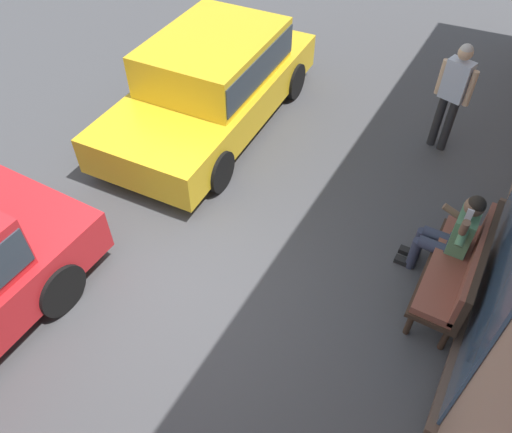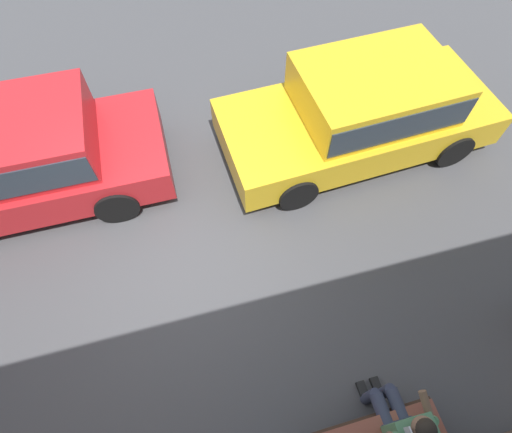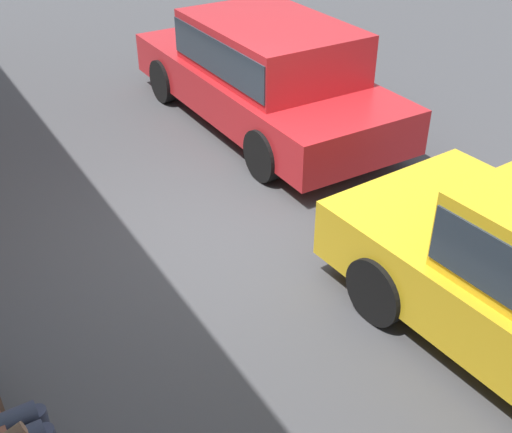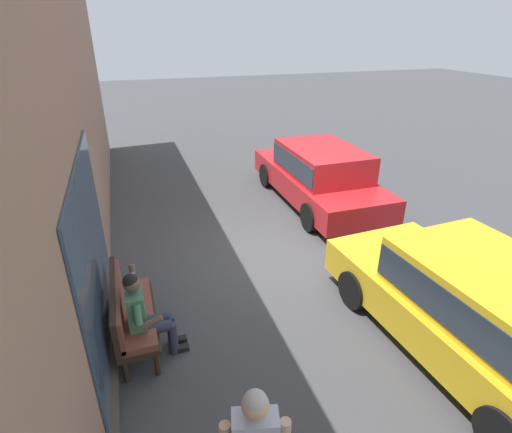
% 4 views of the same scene
% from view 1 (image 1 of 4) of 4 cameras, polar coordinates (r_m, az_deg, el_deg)
% --- Properties ---
extents(ground_plane, '(60.00, 60.00, 0.00)m').
position_cam_1_polar(ground_plane, '(6.17, -9.30, -8.44)').
color(ground_plane, '#424244').
extents(bench, '(1.62, 0.55, 0.98)m').
position_cam_1_polar(bench, '(6.06, 22.44, -5.40)').
color(bench, '#332319').
rests_on(bench, ground_plane).
extents(person_on_phone, '(0.73, 0.74, 1.32)m').
position_cam_1_polar(person_on_phone, '(6.18, 21.52, -1.87)').
color(person_on_phone, '#2D3347').
rests_on(person_on_phone, ground_plane).
extents(parked_car_near, '(4.44, 2.14, 1.46)m').
position_cam_1_polar(parked_car_near, '(8.24, -5.00, 15.41)').
color(parked_car_near, gold).
rests_on(parked_car_near, ground_plane).
extents(pedestrian_standing, '(0.29, 0.53, 1.73)m').
position_cam_1_polar(pedestrian_standing, '(8.03, 21.65, 13.31)').
color(pedestrian_standing, '#232326').
rests_on(pedestrian_standing, ground_plane).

